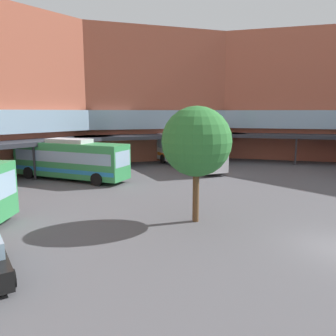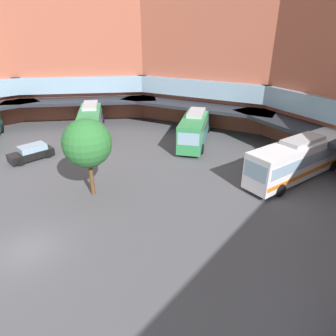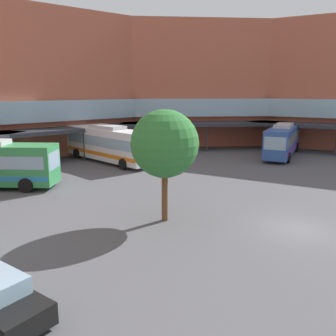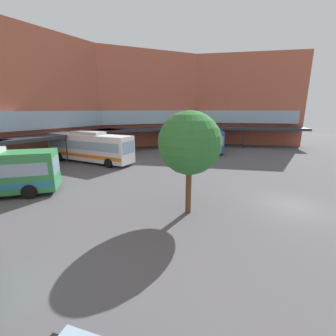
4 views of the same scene
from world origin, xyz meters
name	(u,v)px [view 1 (image 1 of 4)]	position (x,y,z in m)	size (l,w,h in m)	color
station_building	(140,93)	(0.00, 17.90, 7.75)	(71.92, 44.84, 16.32)	#AD5942
bus_0	(70,159)	(-4.73, 22.65, 1.90)	(8.04, 10.97, 3.76)	#338C4C
bus_2	(188,150)	(8.18, 21.65, 1.97)	(4.84, 12.45, 3.89)	white
plaza_tree	(197,142)	(-2.93, 6.81, 4.54)	(3.88, 3.88, 6.50)	brown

